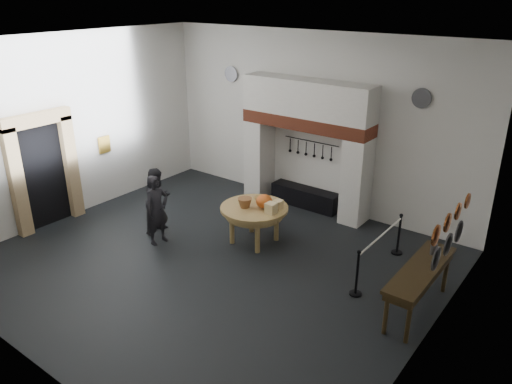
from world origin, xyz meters
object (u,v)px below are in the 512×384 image
Objects in this scene: visitor_near at (157,210)px; barrier_post_far at (399,235)px; barrier_post_near at (357,274)px; visitor_far at (158,201)px; side_table at (421,269)px; work_table at (254,208)px; iron_range at (305,197)px.

visitor_near is 5.37m from barrier_post_far.
barrier_post_far is at bearing 90.00° from barrier_post_near.
barrier_post_near is (4.97, 0.40, -0.35)m from visitor_far.
side_table is 2.44× the size of barrier_post_near.
visitor_near is 0.57m from visitor_far.
iron_range is at bearing 93.60° from work_table.
visitor_near is 1.02× the size of visitor_far.
barrier_post_near is (2.84, -0.54, -0.39)m from work_table.
iron_range is at bearing 135.22° from barrier_post_near.
iron_range is at bearing -17.33° from visitor_near.
side_table is at bearing -5.18° from work_table.
visitor_near reaches higher than barrier_post_far.
side_table is 2.17m from barrier_post_far.
barrier_post_near is at bearing -10.67° from work_table.
iron_range is 4.13m from visitor_near.
barrier_post_near is (-1.10, -0.18, -0.42)m from side_table.
visitor_far reaches higher than work_table.
work_table is at bearing -46.95° from visitor_near.
work_table is 2.92m from barrier_post_near.
visitor_near is at bearing -170.21° from side_table.
barrier_post_far is (0.00, 2.00, 0.00)m from barrier_post_near.
barrier_post_near is at bearing -91.99° from visitor_far.
iron_range is 2.11× the size of barrier_post_near.
iron_range is at bearing 162.01° from barrier_post_far.
work_table is at bearing 169.33° from barrier_post_near.
work_table is 2.19m from visitor_near.
iron_range is 1.24× the size of work_table.
visitor_far reaches higher than iron_range.
barrier_post_near is at bearing -74.73° from visitor_near.
work_table is 1.70× the size of barrier_post_far.
side_table is at bearing -91.16° from visitor_far.
barrier_post_far is at bearing -17.99° from iron_range.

